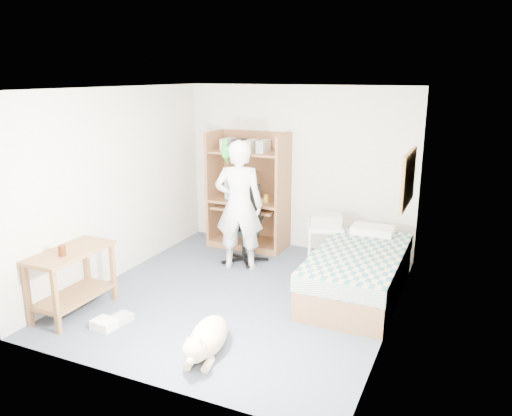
# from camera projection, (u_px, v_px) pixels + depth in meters

# --- Properties ---
(floor) EXTENTS (4.00, 4.00, 0.00)m
(floor) POSITION_uv_depth(u_px,v_px,m) (242.00, 295.00, 6.20)
(floor) COLOR #485062
(floor) RESTS_ON ground
(wall_back) EXTENTS (3.60, 0.02, 2.50)m
(wall_back) POSITION_uv_depth(u_px,v_px,m) (298.00, 169.00, 7.63)
(wall_back) COLOR white
(wall_back) RESTS_ON floor
(wall_right) EXTENTS (0.02, 4.00, 2.50)m
(wall_right) POSITION_uv_depth(u_px,v_px,m) (397.00, 214.00, 5.16)
(wall_right) COLOR white
(wall_right) RESTS_ON floor
(wall_left) EXTENTS (0.02, 4.00, 2.50)m
(wall_left) POSITION_uv_depth(u_px,v_px,m) (118.00, 184.00, 6.58)
(wall_left) COLOR white
(wall_left) RESTS_ON floor
(ceiling) EXTENTS (3.60, 4.00, 0.02)m
(ceiling) POSITION_uv_depth(u_px,v_px,m) (240.00, 88.00, 5.54)
(ceiling) COLOR white
(ceiling) RESTS_ON wall_back
(computer_hutch) EXTENTS (1.20, 0.63, 1.80)m
(computer_hutch) POSITION_uv_depth(u_px,v_px,m) (249.00, 195.00, 7.79)
(computer_hutch) COLOR brown
(computer_hutch) RESTS_ON floor
(bed) EXTENTS (1.02, 2.02, 0.66)m
(bed) POSITION_uv_depth(u_px,v_px,m) (358.00, 272.00, 6.15)
(bed) COLOR brown
(bed) RESTS_ON floor
(side_desk) EXTENTS (0.50, 1.00, 0.75)m
(side_desk) POSITION_uv_depth(u_px,v_px,m) (72.00, 272.00, 5.62)
(side_desk) COLOR brown
(side_desk) RESTS_ON floor
(corkboard) EXTENTS (0.04, 0.94, 0.66)m
(corkboard) POSITION_uv_depth(u_px,v_px,m) (408.00, 179.00, 5.91)
(corkboard) COLOR #9E7E47
(corkboard) RESTS_ON wall_right
(office_chair) EXTENTS (0.62, 0.62, 1.09)m
(office_chair) POSITION_uv_depth(u_px,v_px,m) (244.00, 234.00, 7.27)
(office_chair) COLOR black
(office_chair) RESTS_ON floor
(person) EXTENTS (0.76, 0.61, 1.81)m
(person) POSITION_uv_depth(u_px,v_px,m) (239.00, 206.00, 6.84)
(person) COLOR white
(person) RESTS_ON floor
(parrot) EXTENTS (0.13, 0.23, 0.37)m
(parrot) POSITION_uv_depth(u_px,v_px,m) (226.00, 150.00, 6.74)
(parrot) COLOR #138525
(parrot) RESTS_ON person
(dog) EXTENTS (0.46, 1.02, 0.39)m
(dog) POSITION_uv_depth(u_px,v_px,m) (207.00, 339.00, 4.84)
(dog) COLOR beige
(dog) RESTS_ON floor
(printer_cart) EXTENTS (0.60, 0.54, 0.59)m
(printer_cart) POSITION_uv_depth(u_px,v_px,m) (325.00, 240.00, 7.02)
(printer_cart) COLOR white
(printer_cart) RESTS_ON floor
(printer) EXTENTS (0.51, 0.45, 0.18)m
(printer) POSITION_uv_depth(u_px,v_px,m) (326.00, 220.00, 6.95)
(printer) COLOR #B7B7B2
(printer) RESTS_ON printer_cart
(crt_monitor) EXTENTS (0.44, 0.47, 0.39)m
(crt_monitor) POSITION_uv_depth(u_px,v_px,m) (242.00, 185.00, 7.81)
(crt_monitor) COLOR beige
(crt_monitor) RESTS_ON computer_hutch
(keyboard) EXTENTS (0.46, 0.20, 0.03)m
(keyboard) POSITION_uv_depth(u_px,v_px,m) (247.00, 207.00, 7.67)
(keyboard) COLOR beige
(keyboard) RESTS_ON computer_hutch
(pencil_cup) EXTENTS (0.08, 0.08, 0.12)m
(pencil_cup) POSITION_uv_depth(u_px,v_px,m) (266.00, 198.00, 7.58)
(pencil_cup) COLOR gold
(pencil_cup) RESTS_ON computer_hutch
(drink_glass) EXTENTS (0.08, 0.08, 0.12)m
(drink_glass) POSITION_uv_depth(u_px,v_px,m) (62.00, 251.00, 5.39)
(drink_glass) COLOR #431A0A
(drink_glass) RESTS_ON side_desk
(floor_box_a) EXTENTS (0.27, 0.22, 0.10)m
(floor_box_a) POSITION_uv_depth(u_px,v_px,m) (104.00, 324.00, 5.37)
(floor_box_a) COLOR white
(floor_box_a) RESTS_ON floor
(floor_box_b) EXTENTS (0.21, 0.25, 0.08)m
(floor_box_b) POSITION_uv_depth(u_px,v_px,m) (121.00, 318.00, 5.52)
(floor_box_b) COLOR #B5B4B0
(floor_box_b) RESTS_ON floor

